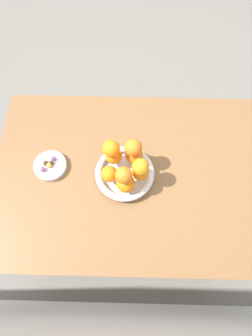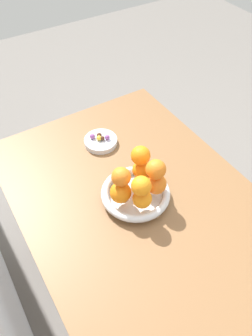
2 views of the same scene
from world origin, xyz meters
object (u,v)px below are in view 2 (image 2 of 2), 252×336
at_px(dining_table, 139,216).
at_px(fruit_bowl, 135,194).
at_px(orange_0, 156,184).
at_px(candy_ball_1, 99,138).
at_px(candy_dish, 101,141).
at_px(candy_ball_2, 93,136).
at_px(orange_7, 141,155).
at_px(orange_6, 141,186).
at_px(orange_2, 121,176).
at_px(orange_8, 156,169).
at_px(orange_1, 142,170).
at_px(orange_4, 142,199).
at_px(candy_ball_0, 107,137).
at_px(candy_ball_4, 102,138).
at_px(orange_5, 121,177).
at_px(orange_3, 121,192).
at_px(candy_ball_3, 99,135).

distance_m(dining_table, fruit_bowl, 0.11).
relative_size(orange_0, candy_ball_1, 3.30).
relative_size(candy_dish, candy_ball_2, 6.17).
bearing_deg(orange_7, orange_6, 147.65).
xyz_separation_m(orange_2, orange_8, (-0.09, -0.08, 0.07)).
bearing_deg(orange_0, orange_6, 106.29).
bearing_deg(orange_2, orange_1, -99.96).
height_order(orange_2, orange_4, same).
xyz_separation_m(fruit_bowl, orange_6, (-0.06, 0.02, 0.11)).
bearing_deg(candy_ball_2, orange_6, 175.90).
bearing_deg(orange_2, candy_ball_0, -18.40).
bearing_deg(orange_1, orange_2, 80.04).
bearing_deg(orange_2, candy_dish, -12.38).
bearing_deg(candy_ball_4, orange_5, 163.27).
bearing_deg(orange_7, orange_8, -177.05).
xyz_separation_m(fruit_bowl, candy_ball_1, (0.30, -0.02, 0.01)).
bearing_deg(orange_3, orange_8, -102.44).
bearing_deg(orange_6, candy_dish, -7.76).
relative_size(candy_dish, candy_ball_4, 6.93).
distance_m(dining_table, candy_ball_0, 0.33).
relative_size(orange_2, orange_7, 0.96).
bearing_deg(dining_table, fruit_bowl, 15.31).
height_order(candy_ball_0, candy_ball_3, same).
bearing_deg(candy_ball_4, candy_ball_1, 59.92).
height_order(fruit_bowl, orange_0, orange_0).
bearing_deg(candy_ball_0, candy_ball_1, 68.00).
bearing_deg(orange_0, fruit_bowl, 58.41).
relative_size(orange_7, candy_ball_4, 3.47).
bearing_deg(candy_dish, candy_ball_0, -119.84).
relative_size(orange_8, candy_ball_0, 3.20).
distance_m(orange_4, candy_ball_4, 0.36).
height_order(candy_ball_0, candy_ball_2, same).
bearing_deg(candy_ball_2, candy_ball_0, -127.96).
relative_size(orange_7, candy_ball_0, 3.20).
bearing_deg(fruit_bowl, orange_5, 88.24).
relative_size(fruit_bowl, orange_1, 3.64).
distance_m(orange_8, candy_ball_2, 0.37).
height_order(candy_dish, orange_1, orange_1).
distance_m(orange_1, orange_2, 0.08).
xyz_separation_m(dining_table, candy_ball_3, (0.33, -0.03, 0.12)).
relative_size(dining_table, candy_ball_0, 54.45).
bearing_deg(orange_8, orange_3, 77.56).
height_order(orange_6, candy_ball_2, orange_6).
height_order(orange_4, candy_ball_4, orange_4).
bearing_deg(candy_ball_2, orange_2, 173.11).
height_order(dining_table, orange_5, orange_5).
xyz_separation_m(orange_5, candy_ball_1, (0.30, -0.08, -0.11)).
bearing_deg(orange_2, orange_4, -175.52).
height_order(dining_table, candy_ball_2, candy_ball_2).
relative_size(orange_3, orange_4, 1.12).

